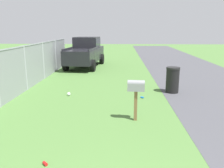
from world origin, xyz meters
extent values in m
cube|color=brown|center=(5.23, -0.42, 0.45)|extent=(0.09, 0.09, 0.91)
cube|color=gray|center=(5.23, -0.42, 1.02)|extent=(0.24, 0.51, 0.22)
cylinder|color=gray|center=(5.23, -0.42, 1.13)|extent=(0.24, 0.51, 0.20)
cube|color=red|center=(5.34, -0.42, 1.09)|extent=(0.02, 0.04, 0.18)
cube|color=black|center=(15.02, 2.58, 0.88)|extent=(5.13, 2.25, 0.90)
cube|color=black|center=(15.61, 2.53, 1.71)|extent=(1.84, 1.80, 0.76)
cube|color=black|center=(15.61, 2.53, 1.71)|extent=(1.79, 1.83, 0.53)
cube|color=black|center=(14.00, 3.51, 1.39)|extent=(2.59, 0.32, 0.12)
cube|color=black|center=(13.85, 1.86, 1.39)|extent=(2.59, 0.32, 0.12)
cylinder|color=black|center=(16.74, 3.33, 0.38)|extent=(0.78, 0.33, 0.76)
cylinder|color=black|center=(16.57, 1.54, 0.38)|extent=(0.78, 0.33, 0.76)
cylinder|color=black|center=(13.46, 3.63, 0.38)|extent=(0.78, 0.33, 0.76)
cylinder|color=black|center=(13.30, 1.84, 0.38)|extent=(0.78, 0.33, 0.76)
cylinder|color=black|center=(8.42, -2.17, 0.51)|extent=(0.55, 0.55, 1.01)
cylinder|color=black|center=(8.42, -2.17, 1.05)|extent=(0.57, 0.57, 0.08)
cylinder|color=#9EA3A8|center=(8.58, 4.23, 0.99)|extent=(0.07, 0.07, 1.97)
cylinder|color=#9EA3A8|center=(10.97, 4.23, 0.99)|extent=(0.07, 0.07, 1.97)
cylinder|color=#9EA3A8|center=(13.35, 4.23, 0.99)|extent=(0.07, 0.07, 1.97)
cylinder|color=#9EA3A8|center=(15.74, 4.23, 0.99)|extent=(0.07, 0.07, 1.97)
cube|color=#9EA3A8|center=(7.39, 4.23, 1.94)|extent=(16.70, 0.04, 0.04)
cube|color=gray|center=(7.39, 4.23, 0.99)|extent=(16.70, 0.01, 1.97)
cylinder|color=blue|center=(7.50, -0.82, 0.03)|extent=(0.11, 0.14, 0.07)
cylinder|color=red|center=(2.78, 1.53, 0.03)|extent=(0.13, 0.13, 0.07)
sphere|color=silver|center=(7.72, 2.16, 0.07)|extent=(0.14, 0.14, 0.14)
camera|label=1|loc=(-1.33, 0.01, 2.68)|focal=37.21mm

